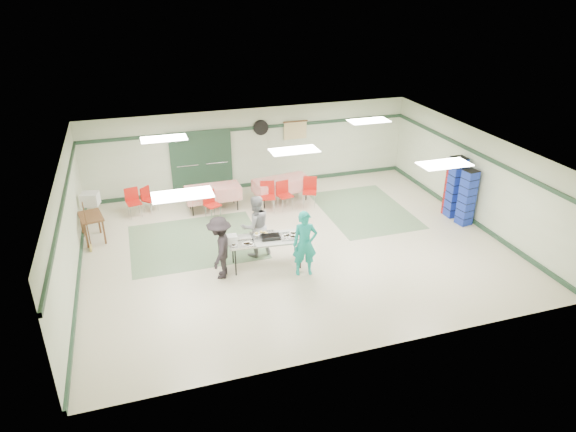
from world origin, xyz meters
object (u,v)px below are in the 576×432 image
object	(u,v)px
chair_b	(267,193)
chair_loose_b	(133,199)
volunteer_grey	(256,226)
chair_a	(284,192)
serving_table	(266,240)
printer_table	(91,219)
volunteer_teal	(305,244)
chair_d	(211,202)
crate_stack_blue_b	(467,198)
chair_c	(310,188)
dining_table_a	(282,184)
broom	(87,225)
chair_loose_a	(148,197)
office_printer	(90,199)
dining_table_b	(213,192)
crate_stack_red	(453,189)
volunteer_dark	(220,248)
crate_stack_blue_a	(455,187)

from	to	relation	value
chair_b	chair_loose_b	size ratio (longest dim) A/B	1.07
volunteer_grey	chair_a	size ratio (longest dim) A/B	1.85
serving_table	printer_table	distance (m)	4.99
volunteer_teal	chair_a	bearing A→B (deg)	89.87
serving_table	volunteer_teal	world-z (taller)	volunteer_teal
chair_d	crate_stack_blue_b	world-z (taller)	crate_stack_blue_b
volunteer_teal	chair_b	distance (m)	3.84
serving_table	chair_c	bearing A→B (deg)	59.53
dining_table_a	chair_c	xyz separation A→B (m)	(0.75, -0.57, -0.00)
chair_a	chair_c	distance (m)	0.86
chair_a	broom	world-z (taller)	broom
chair_b	chair_loose_a	world-z (taller)	chair_b
serving_table	crate_stack_blue_b	bearing A→B (deg)	10.33
chair_c	chair_loose_a	world-z (taller)	chair_c
dining_table_a	office_printer	size ratio (longest dim) A/B	4.04
chair_loose_a	chair_a	bearing A→B (deg)	-58.74
broom	chair_loose_a	bearing A→B (deg)	41.13
chair_loose_a	chair_loose_b	size ratio (longest dim) A/B	0.91
volunteer_grey	dining_table_b	xyz separation A→B (m)	(-0.56, 3.13, -0.25)
crate_stack_red	crate_stack_blue_b	distance (m)	0.70
dining_table_a	chair_b	world-z (taller)	chair_b
office_printer	volunteer_teal	bearing A→B (deg)	-26.99
crate_stack_red	broom	world-z (taller)	crate_stack_red
dining_table_b	chair_loose_a	size ratio (longest dim) A/B	2.10
volunteer_teal	crate_stack_blue_b	distance (m)	5.47
chair_a	crate_stack_blue_b	size ratio (longest dim) A/B	0.53
serving_table	volunteer_grey	bearing A→B (deg)	104.59
chair_a	office_printer	size ratio (longest dim) A/B	1.93
volunteer_teal	dining_table_a	size ratio (longest dim) A/B	0.88
chair_b	crate_stack_red	distance (m)	5.57
serving_table	chair_loose_b	size ratio (longest dim) A/B	2.19
dining_table_a	dining_table_b	xyz separation A→B (m)	(-2.20, 0.00, -0.00)
chair_a	chair_loose_a	world-z (taller)	chair_a
serving_table	volunteer_dark	xyz separation A→B (m)	(-1.17, -0.16, 0.07)
dining_table_b	volunteer_teal	bearing A→B (deg)	-72.40
dining_table_a	chair_loose_b	bearing A→B (deg)	167.77
chair_c	printer_table	world-z (taller)	chair_c
chair_loose_b	printer_table	size ratio (longest dim) A/B	0.90
crate_stack_blue_a	printer_table	bearing A→B (deg)	171.17
crate_stack_blue_b	broom	xyz separation A→B (m)	(-10.38, 1.68, -0.11)
volunteer_grey	chair_b	world-z (taller)	volunteer_grey
volunteer_teal	chair_a	distance (m)	3.89
chair_loose_a	crate_stack_blue_a	size ratio (longest dim) A/B	0.43
dining_table_a	dining_table_b	size ratio (longest dim) A/B	1.11
chair_loose_a	broom	distance (m)	2.59
office_printer	dining_table_a	bearing A→B (deg)	15.47
office_printer	serving_table	bearing A→B (deg)	-27.17
volunteer_dark	dining_table_b	bearing A→B (deg)	-167.95
crate_stack_blue_b	crate_stack_blue_a	bearing A→B (deg)	90.00
chair_c	crate_stack_blue_a	size ratio (longest dim) A/B	0.50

